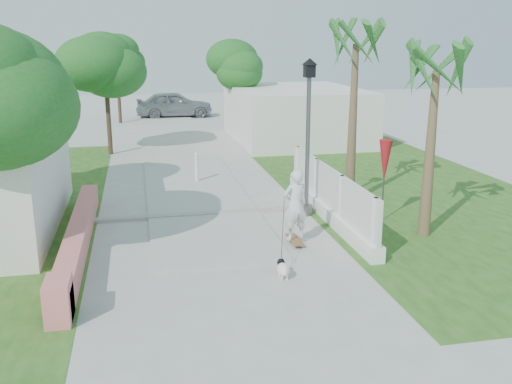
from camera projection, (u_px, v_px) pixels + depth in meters
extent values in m
plane|color=#B7B7B2|center=(242.00, 309.00, 10.77)|extent=(90.00, 90.00, 0.00)
cube|color=#B7B7B2|center=(173.00, 137.00, 29.67)|extent=(3.20, 36.00, 0.06)
cube|color=#999993|center=(204.00, 214.00, 16.43)|extent=(6.50, 0.25, 0.10)
cube|color=#26551A|center=(399.00, 186.00, 19.70)|extent=(8.00, 20.00, 0.01)
cube|color=#DF7672|center=(79.00, 236.00, 13.83)|extent=(0.45, 8.00, 0.60)
cube|color=#DF7672|center=(59.00, 300.00, 10.21)|extent=(0.45, 0.80, 0.80)
cube|color=white|center=(328.00, 212.00, 16.11)|extent=(0.35, 7.00, 0.40)
cube|color=white|center=(329.00, 186.00, 15.92)|extent=(0.10, 7.00, 1.10)
cube|color=white|center=(374.00, 229.00, 12.94)|extent=(0.14, 0.14, 1.50)
cube|color=white|center=(341.00, 203.00, 15.02)|extent=(0.14, 0.14, 1.50)
cube|color=white|center=(316.00, 183.00, 17.10)|extent=(0.14, 0.14, 1.50)
cube|color=white|center=(298.00, 169.00, 18.99)|extent=(0.14, 0.14, 1.50)
cube|color=silver|center=(295.00, 114.00, 28.63)|extent=(6.00, 8.00, 2.60)
cylinder|color=#59595E|center=(306.00, 210.00, 16.50)|extent=(0.36, 0.36, 0.30)
cylinder|color=#59595E|center=(308.00, 147.00, 16.02)|extent=(0.12, 0.12, 4.00)
cube|color=black|center=(309.00, 71.00, 15.47)|extent=(0.28, 0.28, 0.35)
cone|color=black|center=(310.00, 61.00, 15.41)|extent=(0.44, 0.44, 0.18)
cylinder|color=white|center=(197.00, 169.00, 20.13)|extent=(0.12, 0.12, 1.00)
sphere|color=white|center=(196.00, 154.00, 20.00)|extent=(0.14, 0.14, 0.14)
cylinder|color=#59595E|center=(383.00, 187.00, 15.70)|extent=(0.04, 0.04, 2.00)
cone|color=#AB1825|center=(385.00, 162.00, 15.52)|extent=(0.36, 0.36, 1.20)
cylinder|color=#4C3826|center=(10.00, 184.00, 12.22)|extent=(0.20, 0.20, 3.85)
ellipsoid|color=#1A5B1D|center=(1.00, 107.00, 11.80)|extent=(3.60, 3.60, 2.70)
ellipsoid|color=#1A5B1D|center=(7.00, 90.00, 11.56)|extent=(3.06, 3.06, 2.30)
cylinder|color=#4C3826|center=(13.00, 148.00, 17.27)|extent=(0.20, 0.20, 3.50)
ellipsoid|color=#1A5B1D|center=(7.00, 98.00, 16.89)|extent=(3.20, 3.20, 2.40)
ellipsoid|color=#1A5B1D|center=(12.00, 86.00, 16.65)|extent=(2.72, 2.72, 2.05)
cylinder|color=#4C3826|center=(108.00, 111.00, 24.81)|extent=(0.20, 0.20, 3.85)
ellipsoid|color=#1A5B1D|center=(105.00, 72.00, 24.39)|extent=(3.40, 3.40, 2.55)
ellipsoid|color=#1A5B1D|center=(110.00, 64.00, 24.15)|extent=(2.89, 2.89, 2.18)
ellipsoid|color=#1A5B1D|center=(100.00, 55.00, 24.35)|extent=(2.55, 2.55, 1.90)
cylinder|color=#4C3826|center=(233.00, 102.00, 29.86)|extent=(0.20, 0.20, 3.50)
ellipsoid|color=#1A5B1D|center=(233.00, 73.00, 29.47)|extent=(3.00, 3.00, 2.25)
ellipsoid|color=#1A5B1D|center=(237.00, 66.00, 29.23)|extent=(2.55, 2.55, 1.92)
ellipsoid|color=#1A5B1D|center=(228.00, 59.00, 29.44)|extent=(2.25, 2.25, 1.68)
cylinder|color=#4C3826|center=(119.00, 91.00, 34.31)|extent=(0.20, 0.20, 3.85)
ellipsoid|color=#1A5B1D|center=(117.00, 63.00, 33.88)|extent=(3.20, 3.20, 2.40)
ellipsoid|color=#1A5B1D|center=(120.00, 57.00, 33.64)|extent=(2.72, 2.72, 2.05)
ellipsoid|color=#1A5B1D|center=(113.00, 51.00, 33.85)|extent=(2.40, 2.40, 1.79)
cone|color=brown|center=(352.00, 126.00, 17.19)|extent=(0.32, 0.32, 4.80)
cone|color=brown|center=(430.00, 156.00, 14.31)|extent=(0.32, 0.32, 4.20)
cube|color=brown|center=(295.00, 239.00, 14.20)|extent=(0.47, 0.96, 0.02)
imported|color=silver|center=(295.00, 205.00, 13.97)|extent=(0.73, 0.57, 1.77)
cylinder|color=gray|center=(295.00, 247.00, 13.89)|extent=(0.03, 0.07, 0.07)
cylinder|color=gray|center=(301.00, 246.00, 13.92)|extent=(0.03, 0.07, 0.07)
cylinder|color=gray|center=(288.00, 238.00, 14.52)|extent=(0.03, 0.07, 0.07)
cylinder|color=gray|center=(294.00, 237.00, 14.55)|extent=(0.03, 0.07, 0.07)
ellipsoid|color=white|center=(283.00, 270.00, 12.08)|extent=(0.26, 0.43, 0.27)
sphere|color=black|center=(281.00, 263.00, 12.25)|extent=(0.17, 0.17, 0.17)
sphere|color=white|center=(280.00, 262.00, 12.34)|extent=(0.08, 0.08, 0.08)
cone|color=black|center=(279.00, 259.00, 12.22)|extent=(0.05, 0.05, 0.06)
cone|color=black|center=(283.00, 259.00, 12.24)|extent=(0.05, 0.05, 0.06)
cylinder|color=white|center=(279.00, 274.00, 12.20)|extent=(0.04, 0.04, 0.12)
cylinder|color=white|center=(285.00, 274.00, 12.23)|extent=(0.04, 0.04, 0.12)
cylinder|color=white|center=(282.00, 278.00, 12.01)|extent=(0.04, 0.04, 0.12)
cylinder|color=white|center=(287.00, 277.00, 12.04)|extent=(0.04, 0.04, 0.12)
cylinder|color=white|center=(286.00, 270.00, 11.88)|extent=(0.03, 0.10, 0.10)
imported|color=#B3B7BB|center=(174.00, 104.00, 37.19)|extent=(4.97, 2.11, 1.68)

